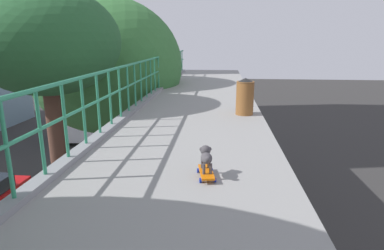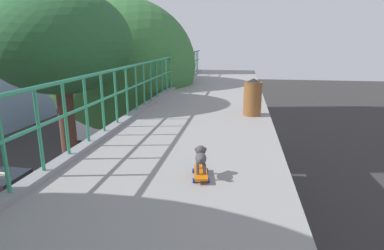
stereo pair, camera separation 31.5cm
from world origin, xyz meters
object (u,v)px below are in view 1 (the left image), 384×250
(car_yellow_cab_fifth, at_px, (97,173))
(city_bus, at_px, (101,105))
(litter_bin, at_px, (245,96))
(small_dog, at_px, (206,156))
(toy_skateboard, at_px, (206,172))

(car_yellow_cab_fifth, height_order, city_bus, city_bus)
(city_bus, bearing_deg, litter_bin, -60.25)
(city_bus, height_order, small_dog, small_dog)
(toy_skateboard, distance_m, small_dog, 0.21)
(city_bus, bearing_deg, toy_skateboard, -65.95)
(city_bus, distance_m, toy_skateboard, 24.45)
(city_bus, relative_size, litter_bin, 13.14)
(litter_bin, bearing_deg, car_yellow_cab_fifth, 132.70)
(toy_skateboard, bearing_deg, litter_bin, 78.83)
(city_bus, bearing_deg, small_dog, -65.92)
(city_bus, bearing_deg, car_yellow_cab_fifth, -70.76)
(small_dog, bearing_deg, litter_bin, 78.62)
(city_bus, height_order, litter_bin, litter_bin)
(small_dog, bearing_deg, car_yellow_cab_fifth, 118.81)
(toy_skateboard, relative_size, small_dog, 1.35)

